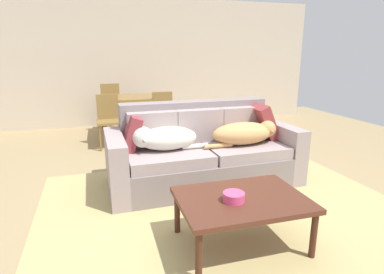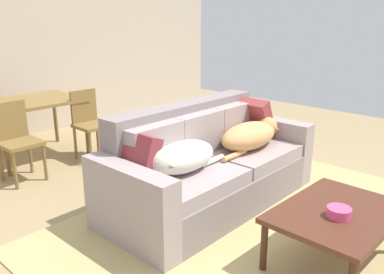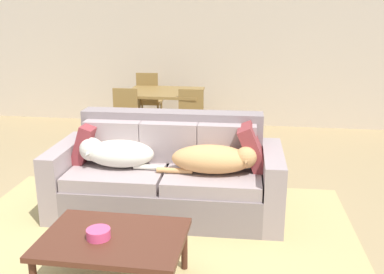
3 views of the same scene
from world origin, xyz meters
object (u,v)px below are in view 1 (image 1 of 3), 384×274
Objects in this scene: coffee_table at (242,202)px; dog_on_right_cushion at (245,133)px; throw_pillow_by_left_arm at (131,133)px; dining_chair_far_left at (110,105)px; bowl_on_coffee_table at (234,197)px; throw_pillow_by_right_arm at (262,122)px; dining_chair_near_left at (109,118)px; couch at (202,153)px; dining_table at (132,100)px; dining_chair_near_right at (164,114)px; dog_on_left_cushion at (164,138)px.

dog_on_right_cushion is at bearing 63.96° from coffee_table.
dining_chair_far_left is at bearing 92.46° from throw_pillow_by_left_arm.
dog_on_right_cushion is at bearing 61.46° from bowl_on_coffee_table.
throw_pillow_by_right_arm is at bearing 57.01° from coffee_table.
dining_chair_near_left is at bearing 105.87° from coffee_table.
couch is 1.99× the size of dining_table.
dining_table is at bearing 120.06° from throw_pillow_by_right_arm.
coffee_table is (-0.11, -1.37, 0.02)m from couch.
dining_table is 0.77m from dining_chair_near_right.
coffee_table is (-0.59, -1.22, -0.24)m from dog_on_right_cushion.
throw_pillow_by_left_arm is (-1.32, 0.18, 0.05)m from dog_on_right_cushion.
dining_chair_near_right is (0.96, 0.06, 0.00)m from dining_chair_near_left.
coffee_table is 0.88× the size of dining_table.
throw_pillow_by_left_arm is 1.67m from throw_pillow_by_right_arm.
throw_pillow_by_right_arm is 1.76m from coffee_table.
dining_chair_near_right is at bearing 1.44° from dining_chair_near_left.
coffee_table is at bearing 97.62° from dining_chair_far_left.
dining_chair_near_right reaches higher than dining_chair_near_left.
throw_pillow_by_right_arm reaches higher than coffee_table.
couch is at bearing -174.51° from throw_pillow_by_right_arm.
dog_on_left_cushion is 0.98m from dog_on_right_cushion.
dining_chair_far_left is (-1.45, 3.24, -0.09)m from dog_on_right_cushion.
throw_pillow_by_left_arm is at bearing -85.83° from dining_chair_near_left.
dining_chair_near_left is at bearing 124.73° from dog_on_right_cushion.
throw_pillow_by_right_arm is at bearing 117.63° from dining_chair_far_left.
throw_pillow_by_left_arm reaches higher than dog_on_left_cushion.
dog_on_left_cushion is at bearing -76.88° from dining_chair_near_left.
dog_on_right_cushion is 1.44m from bowl_on_coffee_table.
throw_pillow_by_right_arm is (1.67, 0.05, 0.02)m from throw_pillow_by_left_arm.
dining_chair_near_right is 0.91× the size of dining_chair_far_left.
coffee_table is 4.54m from dining_chair_far_left.
dining_chair_far_left reaches higher than dog_on_left_cushion.
dining_chair_near_left is (-0.84, 3.31, 0.03)m from bowl_on_coffee_table.
couch is at bearing -63.33° from dining_chair_near_left.
couch is 1.37m from coffee_table.
dining_chair_near_right reaches higher than coffee_table.
couch is 2.34× the size of dining_chair_far_left.
dining_chair_far_left is at bearing 120.92° from throw_pillow_by_right_arm.
coffee_table is (0.38, -1.24, -0.24)m from dog_on_left_cushion.
throw_pillow_by_right_arm is 0.51× the size of dining_chair_near_right.
couch is 2.17m from dining_chair_near_left.
dining_chair_near_left reaches higher than dining_table.
couch reaches higher than bowl_on_coffee_table.
dog_on_right_cushion is at bearing -19.46° from couch.
dog_on_right_cushion is 2.87m from dining_table.
throw_pillow_by_right_arm is 0.47× the size of dining_chair_far_left.
dog_on_right_cushion is 0.96× the size of dining_chair_far_left.
bowl_on_coffee_table is at bearing -66.14° from throw_pillow_by_left_arm.
couch reaches higher than coffee_table.
dining_chair_near_right reaches higher than bowl_on_coffee_table.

